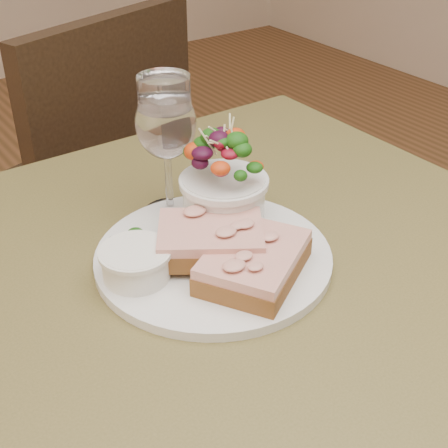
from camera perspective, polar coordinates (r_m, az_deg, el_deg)
cafe_table at (r=0.80m, az=1.37°, el=-9.85°), size 0.80×0.80×0.75m
chair_far at (r=1.57m, az=-13.04°, el=-3.16°), size 0.53×0.53×0.90m
dinner_plate at (r=0.74m, az=-0.99°, el=-3.01°), size 0.28×0.28×0.01m
sandwich_front at (r=0.69m, az=2.74°, el=-3.47°), size 0.16×0.15×0.03m
sandwich_back at (r=0.71m, az=-1.23°, el=-1.41°), size 0.15×0.14×0.03m
ramekin at (r=0.69m, az=-8.06°, el=-3.45°), size 0.07×0.07×0.04m
salad_bowl at (r=0.76m, az=-0.01°, el=4.10°), size 0.10×0.10×0.13m
garnish at (r=0.75m, az=-8.79°, el=-1.75°), size 0.05×0.04×0.02m
wine_glass at (r=0.78m, az=-5.32°, el=8.76°), size 0.08×0.08×0.18m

